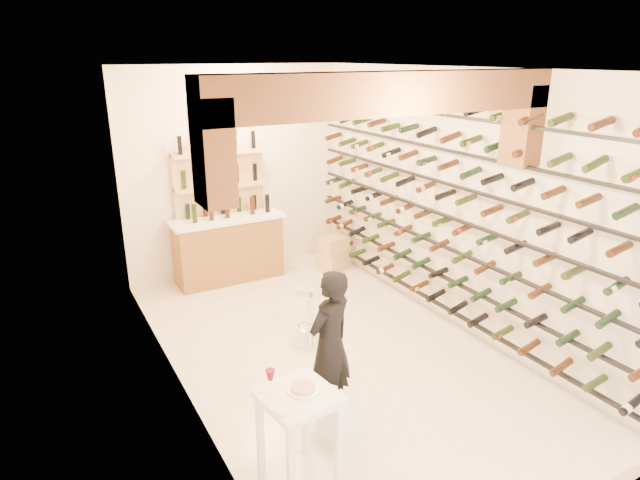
# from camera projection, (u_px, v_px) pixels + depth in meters

# --- Properties ---
(ground) EXTENTS (6.00, 6.00, 0.00)m
(ground) POSITION_uv_depth(u_px,v_px,m) (332.00, 351.00, 6.44)
(ground) COLOR #F0E3CF
(ground) RESTS_ON ground
(room_shell) EXTENTS (3.52, 6.02, 3.21)m
(room_shell) POSITION_uv_depth(u_px,v_px,m) (347.00, 167.00, 5.49)
(room_shell) COLOR silver
(room_shell) RESTS_ON ground
(wine_rack) EXTENTS (0.32, 5.70, 2.56)m
(wine_rack) POSITION_uv_depth(u_px,v_px,m) (441.00, 208.00, 6.64)
(wine_rack) COLOR black
(wine_rack) RESTS_ON ground
(back_counter) EXTENTS (1.70, 0.62, 1.29)m
(back_counter) POSITION_uv_depth(u_px,v_px,m) (228.00, 247.00, 8.31)
(back_counter) COLOR brown
(back_counter) RESTS_ON ground
(back_shelving) EXTENTS (1.40, 0.31, 2.73)m
(back_shelving) POSITION_uv_depth(u_px,v_px,m) (221.00, 203.00, 8.30)
(back_shelving) COLOR tan
(back_shelving) RESTS_ON ground
(tasting_table) EXTENTS (0.63, 0.63, 1.00)m
(tasting_table) POSITION_uv_depth(u_px,v_px,m) (298.00, 410.00, 4.29)
(tasting_table) COLOR white
(tasting_table) RESTS_ON ground
(white_stool) EXTENTS (0.38, 0.38, 0.39)m
(white_stool) POSITION_uv_depth(u_px,v_px,m) (341.00, 422.00, 4.89)
(white_stool) COLOR white
(white_stool) RESTS_ON ground
(person) EXTENTS (0.63, 0.52, 1.48)m
(person) POSITION_uv_depth(u_px,v_px,m) (330.00, 344.00, 5.13)
(person) COLOR black
(person) RESTS_ON ground
(chrome_barstool) EXTENTS (0.39, 0.39, 0.75)m
(chrome_barstool) POSITION_uv_depth(u_px,v_px,m) (309.00, 310.00, 6.48)
(chrome_barstool) COLOR silver
(chrome_barstool) RESTS_ON ground
(crate_lower) EXTENTS (0.57, 0.49, 0.29)m
(crate_lower) POSITION_uv_depth(u_px,v_px,m) (333.00, 261.00, 8.81)
(crate_lower) COLOR tan
(crate_lower) RESTS_ON ground
(crate_upper) EXTENTS (0.50, 0.40, 0.26)m
(crate_upper) POSITION_uv_depth(u_px,v_px,m) (333.00, 245.00, 8.72)
(crate_upper) COLOR tan
(crate_upper) RESTS_ON crate_lower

